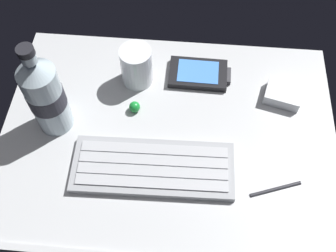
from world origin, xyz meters
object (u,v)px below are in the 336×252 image
(handheld_device, at_px, (199,74))
(juice_cup, at_px, (137,67))
(charger_block, at_px, (283,94))
(stylus_pen, at_px, (276,189))
(trackball_mouse, at_px, (135,107))
(keyboard, at_px, (153,167))
(water_bottle, at_px, (45,95))

(handheld_device, distance_m, juice_cup, 0.13)
(charger_block, bearing_deg, stylus_pen, -96.75)
(juice_cup, xyz_separation_m, trackball_mouse, (0.00, -0.08, -0.03))
(charger_block, xyz_separation_m, trackball_mouse, (-0.29, -0.05, -0.00))
(handheld_device, relative_size, charger_block, 1.84)
(keyboard, relative_size, stylus_pen, 3.08)
(handheld_device, distance_m, trackball_mouse, 0.16)
(water_bottle, xyz_separation_m, stylus_pen, (0.42, -0.11, -0.09))
(charger_block, height_order, trackball_mouse, charger_block)
(juice_cup, bearing_deg, handheld_device, 8.74)
(handheld_device, height_order, trackball_mouse, trackball_mouse)
(juice_cup, distance_m, trackball_mouse, 0.08)
(juice_cup, relative_size, trackball_mouse, 3.86)
(juice_cup, xyz_separation_m, stylus_pen, (0.27, -0.22, -0.04))
(juice_cup, relative_size, charger_block, 1.21)
(handheld_device, xyz_separation_m, charger_block, (0.17, -0.04, 0.00))
(handheld_device, bearing_deg, stylus_pen, -58.85)
(trackball_mouse, bearing_deg, handheld_device, 38.44)
(juice_cup, height_order, stylus_pen, juice_cup)
(juice_cup, bearing_deg, charger_block, -4.43)
(keyboard, xyz_separation_m, charger_block, (0.24, 0.18, 0.00))
(keyboard, relative_size, juice_cup, 3.45)
(charger_block, relative_size, trackball_mouse, 3.18)
(trackball_mouse, bearing_deg, water_bottle, -164.64)
(keyboard, bearing_deg, water_bottle, 156.62)
(handheld_device, height_order, juice_cup, juice_cup)
(charger_block, bearing_deg, water_bottle, -167.82)
(juice_cup, bearing_deg, keyboard, -75.29)
(keyboard, height_order, charger_block, charger_block)
(keyboard, relative_size, water_bottle, 1.41)
(handheld_device, bearing_deg, charger_block, -13.91)
(keyboard, bearing_deg, charger_block, 36.57)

